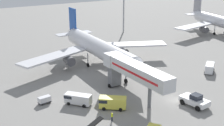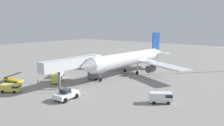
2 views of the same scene
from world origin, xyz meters
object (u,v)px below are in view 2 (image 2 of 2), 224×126
service_van_mid_center (55,78)px  safety_cone_alpha (84,94)px  belt_loader_truck (13,79)px  service_van_far_left (59,73)px  pushback_tug (66,94)px  jet_bridge (76,64)px  service_van_near_left (11,88)px  airplane_at_gate (130,59)px  ground_crew_worker_foreground (38,80)px  service_van_far_center (161,97)px  baggage_cart_near_right (59,70)px

service_van_mid_center → safety_cone_alpha: 15.52m
belt_loader_truck → service_van_far_left: bearing=68.8°
pushback_tug → service_van_mid_center: 16.15m
pushback_tug → belt_loader_truck: belt_loader_truck is taller
jet_bridge → belt_loader_truck: 19.61m
service_van_far_left → service_van_mid_center: size_ratio=0.99×
service_van_far_left → service_van_near_left: (4.11, -17.83, -0.11)m
airplane_at_gate → jet_bridge: bearing=-100.0°
jet_bridge → safety_cone_alpha: jet_bridge is taller
belt_loader_truck → ground_crew_worker_foreground: (7.22, 3.55, 0.16)m
jet_bridge → service_van_far_left: 12.35m
belt_loader_truck → safety_cone_alpha: (24.92, 4.37, -0.52)m
pushback_tug → belt_loader_truck: bearing=-180.0°
service_van_far_left → service_van_mid_center: service_van_mid_center is taller
pushback_tug → service_van_far_center: 20.71m
service_van_far_center → ground_crew_worker_foreground: (-34.13, -7.78, -0.37)m
airplane_at_gate → jet_bridge: 21.17m
airplane_at_gate → ground_crew_worker_foreground: bearing=-114.7°
baggage_cart_near_right → service_van_mid_center: bearing=-41.4°
jet_bridge → safety_cone_alpha: bearing=-32.6°
ground_crew_worker_foreground → safety_cone_alpha: 17.73m
airplane_at_gate → service_van_near_left: bearing=-106.6°
pushback_tug → service_van_near_left: bearing=-161.2°
belt_loader_truck → service_van_mid_center: size_ratio=1.35×
service_van_far_center → service_van_far_left: bearing=177.8°
jet_bridge → ground_crew_worker_foreground: 12.00m
service_van_far_center → service_van_near_left: bearing=-153.1°
airplane_at_gate → ground_crew_worker_foreground: 30.33m
jet_bridge → service_van_near_left: bearing=-115.0°
service_van_far_left → service_van_mid_center: 7.03m
belt_loader_truck → pushback_tug: bearing=0.0°
jet_bridge → ground_crew_worker_foreground: jet_bridge is taller
service_van_far_left → ground_crew_worker_foreground: size_ratio=2.98×
service_van_mid_center → belt_loader_truck: bearing=-142.0°
ground_crew_worker_foreground → belt_loader_truck: bearing=-153.8°
ground_crew_worker_foreground → service_van_near_left: bearing=-78.0°
service_van_near_left → service_van_mid_center: service_van_mid_center is taller
service_van_mid_center → service_van_far_center: service_van_mid_center is taller
belt_loader_truck → safety_cone_alpha: belt_loader_truck is taller
jet_bridge → safety_cone_alpha: 11.83m
service_van_mid_center → safety_cone_alpha: (15.13, -3.28, -1.07)m
safety_cone_alpha → belt_loader_truck: bearing=-170.0°
pushback_tug → baggage_cart_near_right: size_ratio=2.26×
pushback_tug → ground_crew_worker_foreground: (-16.79, 3.54, -0.23)m
jet_bridge → service_van_near_left: 17.28m
airplane_at_gate → baggage_cart_near_right: 25.07m
service_van_far_center → service_van_mid_center: bearing=-173.3°
airplane_at_gate → baggage_cart_near_right: bearing=-144.9°
service_van_far_left → service_van_far_center: 36.43m
service_van_far_center → airplane_at_gate: bearing=137.9°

